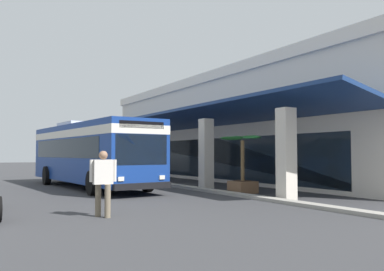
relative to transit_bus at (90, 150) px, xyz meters
name	(u,v)px	position (x,y,z in m)	size (l,w,h in m)	color
ground	(211,180)	(-1.35, 8.15, -1.85)	(120.00, 120.00, 0.00)	#38383A
curb_strip	(146,181)	(-1.93, 3.95, -1.79)	(32.76, 0.50, 0.12)	#9E998E
plaza_building	(270,130)	(-1.93, 13.57, 1.53)	(27.60, 15.47, 6.75)	beige
transit_bus	(90,150)	(0.00, 0.00, 0.00)	(11.37, 3.41, 3.34)	navy
pedestrian	(103,179)	(9.39, -2.37, -0.84)	(0.51, 0.69, 1.78)	#726651
potted_palm	(243,180)	(6.15, 4.86, -1.28)	(2.02, 2.07, 2.51)	brown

